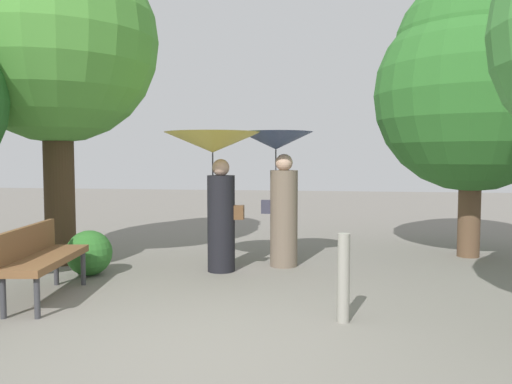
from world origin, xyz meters
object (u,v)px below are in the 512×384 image
Objects in this scene: person_right at (279,174)px; tree_mid_right at (473,81)px; path_marker_post at (344,278)px; tree_near_left at (55,22)px; person_left at (215,166)px; park_bench at (40,255)px.

person_right is 3.49m from tree_mid_right.
path_marker_post is at bearing -119.61° from tree_mid_right.
tree_mid_right reaches higher than path_marker_post.
tree_near_left is at bearing 153.06° from path_marker_post.
tree_mid_right is at bearing -68.24° from person_left.
person_left is at bearing -156.83° from tree_mid_right.
park_bench is 0.34× the size of tree_mid_right.
path_marker_post is at bearing -161.58° from person_right.
person_left is 0.99× the size of person_right.
tree_mid_right is (5.42, 3.35, 2.30)m from park_bench.
person_left is 3.20m from tree_near_left.
person_left is 0.43× the size of tree_mid_right.
person_left is 2.56m from park_bench.
park_bench is at bearing 130.20° from person_right.
tree_near_left reaches higher than path_marker_post.
tree_mid_right is 4.80m from path_marker_post.
person_right reaches higher than path_marker_post.
park_bench is (-1.62, -1.73, -0.98)m from person_left.
park_bench is at bearing 135.41° from person_left.
person_right is 3.97m from tree_near_left.
tree_near_left is (-0.79, 1.84, 3.07)m from park_bench.
path_marker_post is (4.16, -2.11, -3.14)m from tree_near_left.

